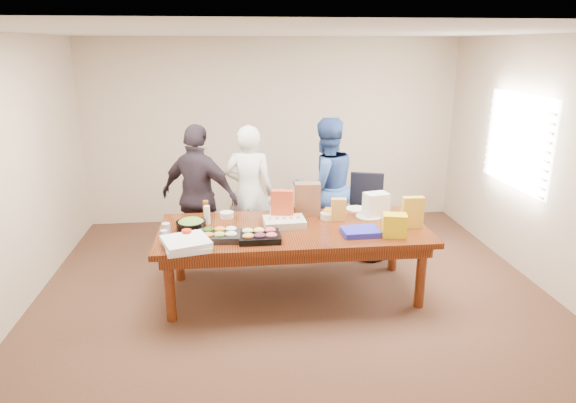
{
  "coord_description": "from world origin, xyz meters",
  "views": [
    {
      "loc": [
        -0.6,
        -4.92,
        2.58
      ],
      "look_at": [
        -0.04,
        0.1,
        1.01
      ],
      "focal_mm": 31.37,
      "sensor_mm": 36.0,
      "label": 1
    }
  ],
  "objects": [
    {
      "name": "grocery_bag_white",
      "position": [
        0.96,
        0.26,
        0.89
      ],
      "size": [
        0.29,
        0.23,
        0.27
      ],
      "primitive_type": "cube",
      "rotation": [
        0.0,
        0.0,
        0.21
      ],
      "color": "white",
      "rests_on": "conference_table"
    },
    {
      "name": "person_right",
      "position": [
        0.54,
        1.09,
        0.87
      ],
      "size": [
        1.0,
        0.87,
        1.75
      ],
      "primitive_type": "imported",
      "rotation": [
        0.0,
        0.0,
        3.42
      ],
      "color": "#2F4D96",
      "rests_on": "floor"
    },
    {
      "name": "pizza_box_upper",
      "position": [
        -1.07,
        -0.45,
        0.82
      ],
      "size": [
        0.52,
        0.52,
        0.05
      ],
      "primitive_type": "cube",
      "rotation": [
        0.0,
        0.0,
        0.35
      ],
      "color": "white",
      "rests_on": "pizza_box_lower"
    },
    {
      "name": "fruit_tray",
      "position": [
        -0.37,
        -0.31,
        0.78
      ],
      "size": [
        0.41,
        0.32,
        0.06
      ],
      "primitive_type": "cube",
      "rotation": [
        0.0,
        0.0,
        0.01
      ],
      "color": "black",
      "rests_on": "conference_table"
    },
    {
      "name": "chip_bag_yellow",
      "position": [
        1.24,
        -0.12,
        0.92
      ],
      "size": [
        0.22,
        0.09,
        0.33
      ],
      "primitive_type": "cube",
      "rotation": [
        0.0,
        0.0,
        -0.03
      ],
      "color": "yellow",
      "rests_on": "conference_table"
    },
    {
      "name": "dressing_bottle",
      "position": [
        -0.92,
        0.43,
        0.85
      ],
      "size": [
        0.08,
        0.08,
        0.2
      ],
      "primitive_type": "cylinder",
      "rotation": [
        0.0,
        0.0,
        -0.27
      ],
      "color": "brown",
      "rests_on": "conference_table"
    },
    {
      "name": "mustard_bottle",
      "position": [
        -0.02,
        0.33,
        0.83
      ],
      "size": [
        0.06,
        0.06,
        0.15
      ],
      "primitive_type": "cylinder",
      "rotation": [
        0.0,
        0.0,
        -0.05
      ],
      "color": "#C7D627",
      "rests_on": "conference_table"
    },
    {
      "name": "person_center",
      "position": [
        -0.42,
        1.07,
        0.84
      ],
      "size": [
        0.68,
        0.52,
        1.68
      ],
      "primitive_type": "imported",
      "rotation": [
        0.0,
        0.0,
        2.93
      ],
      "color": "white",
      "rests_on": "floor"
    },
    {
      "name": "floor",
      "position": [
        0.0,
        0.0,
        -0.01
      ],
      "size": [
        5.5,
        5.0,
        0.02
      ],
      "primitive_type": "cube",
      "color": "#47301E",
      "rests_on": "ground"
    },
    {
      "name": "ceiling",
      "position": [
        0.0,
        0.0,
        2.71
      ],
      "size": [
        5.5,
        5.0,
        0.02
      ],
      "primitive_type": "cube",
      "color": "white",
      "rests_on": "wall_back"
    },
    {
      "name": "veggie_tray",
      "position": [
        -0.76,
        -0.24,
        0.78
      ],
      "size": [
        0.43,
        0.35,
        0.06
      ],
      "primitive_type": "cube",
      "rotation": [
        0.0,
        0.0,
        -0.07
      ],
      "color": "black",
      "rests_on": "conference_table"
    },
    {
      "name": "window_blinds",
      "position": [
        2.68,
        0.6,
        1.5
      ],
      "size": [
        0.04,
        1.36,
        1.0
      ],
      "primitive_type": "cube",
      "color": "beige",
      "rests_on": "wall_right"
    },
    {
      "name": "wall_left",
      "position": [
        -2.75,
        0.0,
        1.35
      ],
      "size": [
        0.04,
        5.0,
        2.7
      ],
      "primitive_type": "cube",
      "color": "beige",
      "rests_on": "floor"
    },
    {
      "name": "ranch_bottle",
      "position": [
        -0.9,
        0.24,
        0.85
      ],
      "size": [
        0.08,
        0.08,
        0.19
      ],
      "primitive_type": "cylinder",
      "rotation": [
        0.0,
        0.0,
        0.35
      ],
      "color": "white",
      "rests_on": "conference_table"
    },
    {
      "name": "pizza_box_lower",
      "position": [
        -1.06,
        -0.44,
        0.77
      ],
      "size": [
        0.48,
        0.48,
        0.05
      ],
      "primitive_type": "cube",
      "rotation": [
        0.0,
        0.0,
        0.22
      ],
      "color": "white",
      "rests_on": "conference_table"
    },
    {
      "name": "plate_b",
      "position": [
        0.81,
        0.52,
        0.76
      ],
      "size": [
        0.28,
        0.28,
        0.02
      ],
      "primitive_type": "cylinder",
      "rotation": [
        0.0,
        0.0,
        0.14
      ],
      "color": "silver",
      "rests_on": "conference_table"
    },
    {
      "name": "person_left",
      "position": [
        -1.02,
        0.86,
        0.86
      ],
      "size": [
        1.09,
        0.86,
        1.73
      ],
      "primitive_type": "imported",
      "rotation": [
        0.0,
        0.0,
        2.63
      ],
      "color": "#2A2129",
      "rests_on": "floor"
    },
    {
      "name": "window_panel",
      "position": [
        2.72,
        0.6,
        1.5
      ],
      "size": [
        0.03,
        1.4,
        1.1
      ],
      "primitive_type": "cube",
      "color": "white",
      "rests_on": "wall_right"
    },
    {
      "name": "red_cup",
      "position": [
        -1.07,
        -0.28,
        0.81
      ],
      "size": [
        0.11,
        0.11,
        0.12
      ],
      "primitive_type": "cylinder",
      "rotation": [
        0.0,
        0.0,
        -0.15
      ],
      "color": "#B32711",
      "rests_on": "conference_table"
    },
    {
      "name": "banana_bunch",
      "position": [
        0.51,
        0.31,
        0.79
      ],
      "size": [
        0.28,
        0.22,
        0.08
      ],
      "primitive_type": "cube",
      "rotation": [
        0.0,
        0.0,
        -0.37
      ],
      "color": "orange",
      "rests_on": "conference_table"
    },
    {
      "name": "clear_cup_b",
      "position": [
        -1.3,
        -0.05,
        0.81
      ],
      "size": [
        0.1,
        0.1,
        0.11
      ],
      "primitive_type": "cylinder",
      "rotation": [
        0.0,
        0.0,
        -0.29
      ],
      "color": "silver",
      "rests_on": "conference_table"
    },
    {
      "name": "wall_right",
      "position": [
        2.75,
        0.0,
        1.35
      ],
      "size": [
        0.04,
        5.0,
        2.7
      ],
      "primitive_type": "cube",
      "color": "beige",
      "rests_on": "floor"
    },
    {
      "name": "mayo_jar",
      "position": [
        -0.18,
        0.26,
        0.83
      ],
      "size": [
        0.12,
        0.12,
        0.15
      ],
      "primitive_type": "cylinder",
      "rotation": [
        0.0,
        0.0,
        0.23
      ],
      "color": "white",
      "rests_on": "conference_table"
    },
    {
      "name": "salad_bowl",
      "position": [
        -1.06,
        0.03,
        0.8
      ],
      "size": [
        0.38,
        0.38,
        0.1
      ],
      "primitive_type": "cylinder",
      "rotation": [
        0.0,
        0.0,
        0.29
      ],
      "color": "black",
      "rests_on": "conference_table"
    },
    {
      "name": "chip_bag_blue",
      "position": [
        0.65,
        -0.27,
        0.78
      ],
      "size": [
        0.38,
        0.29,
        0.05
      ],
      "primitive_type": "cube",
      "rotation": [
        0.0,
        0.0,
        0.04
      ],
      "color": "#2626C3",
      "rests_on": "conference_table"
    },
    {
      "name": "grocery_bag_yellow",
      "position": [
        0.97,
        -0.36,
        0.87
      ],
      "size": [
        0.26,
        0.21,
        0.23
      ],
      "primitive_type": "cube",
      "rotation": [
        0.0,
        0.0,
        -0.22
      ],
      "color": "yellow",
      "rests_on": "conference_table"
    },
    {
      "name": "dip_bowl_a",
      "position": [
        0.41,
        0.24,
        0.78
      ],
      "size": [
        0.17,
        0.17,
        0.07
      ],
      "primitive_type": "cylinder",
      "rotation": [
        0.0,
        0.0,
        -0.03
      ],
      "color": "beige",
      "rests_on": "conference_table"
    },
    {
      "name": "dip_bowl_b",
      "position": [
        -0.7,
        0.41,
        0.78
      ],
      "size": [
        0.2,
        0.2,
        0.06
      ],
      "primitive_type": "cylinder",
      "rotation": [
        0.0,
        0.0,
        0.33
      ],
      "color": "silver",
      "rests_on": "conference_table"
    },
    {
      "name": "chip_bag_red",
      "position": [
        -0.1,
        0.22,
        0.92
      ],
      "size": [
        0.25,
        0.14,
        0.35
      ],
      "primitive_type": "cube",
      "rotation": [
        0.0,
        0.0,
        -0.19
      ],
      "color": "#CB4522",
      "rests_on": "conference_table"
    },
    {
      "name": "kraft_bag",
      "position": [
        0.21,
        0.41,
        0.93
      ],
      "size": [
        0.3,
        0.19,
        0.37
      ],
      "primitive_type": "cube",
      "rotation": [
        0.0,
        0.0,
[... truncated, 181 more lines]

